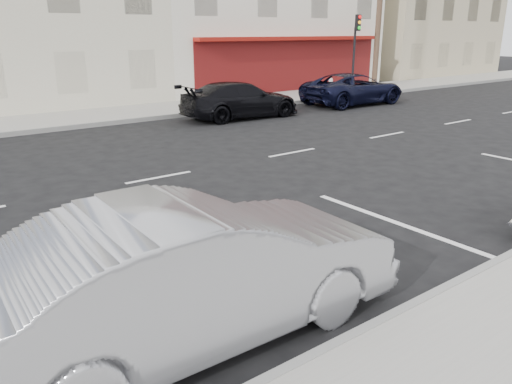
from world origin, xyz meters
TOP-DOWN VIEW (x-y plane):
  - ground at (0.00, 0.00)m, footprint 120.00×120.00m
  - utility_pole at (15.50, 8.60)m, footprint 1.80×0.30m
  - traffic_light at (13.50, 8.33)m, footprint 0.26×0.30m
  - fire_hydrant at (12.00, 8.50)m, footprint 0.20×0.20m
  - sedan_silver at (-4.48, -5.84)m, footprint 4.72×1.74m
  - suv_far at (10.35, 5.46)m, footprint 5.01×2.40m
  - car_far at (4.18, 5.50)m, footprint 4.77×2.14m

SIDE VIEW (x-z plane):
  - ground at x=0.00m, z-range 0.00..0.00m
  - fire_hydrant at x=12.00m, z-range 0.17..0.89m
  - car_far at x=4.18m, z-range 0.00..1.36m
  - suv_far at x=10.35m, z-range 0.00..1.38m
  - sedan_silver at x=-4.48m, z-range 0.00..1.54m
  - traffic_light at x=13.50m, z-range 0.66..4.46m
  - utility_pole at x=15.50m, z-range 0.24..9.24m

